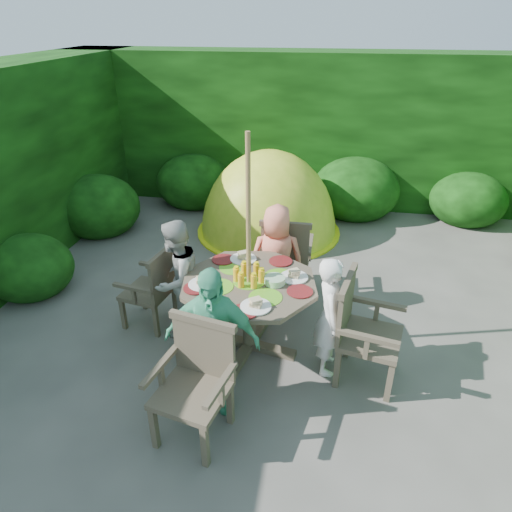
% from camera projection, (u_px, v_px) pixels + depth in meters
% --- Properties ---
extents(ground, '(60.00, 60.00, 0.00)m').
position_uv_depth(ground, '(303.00, 327.00, 4.99)').
color(ground, '#4D4A45').
rests_on(ground, ground).
extents(hedge_enclosure, '(9.00, 9.00, 2.50)m').
position_uv_depth(hedge_enclosure, '(316.00, 179.00, 5.56)').
color(hedge_enclosure, black).
rests_on(hedge_enclosure, ground).
extents(patio_table, '(1.60, 1.60, 0.94)m').
position_uv_depth(patio_table, '(250.00, 293.00, 4.38)').
color(patio_table, '#3F3629').
rests_on(patio_table, ground).
extents(parasol_pole, '(0.05, 0.05, 2.20)m').
position_uv_depth(parasol_pole, '(249.00, 252.00, 4.18)').
color(parasol_pole, olive).
rests_on(parasol_pole, ground).
extents(garden_chair_right, '(0.64, 0.69, 0.99)m').
position_uv_depth(garden_chair_right, '(361.00, 329.00, 4.09)').
color(garden_chair_right, '#3F3629').
rests_on(garden_chair_right, ground).
extents(garden_chair_left, '(0.55, 0.60, 0.87)m').
position_uv_depth(garden_chair_left, '(153.00, 287.00, 4.84)').
color(garden_chair_left, '#3F3629').
rests_on(garden_chair_left, ground).
extents(garden_chair_back, '(0.59, 0.53, 0.98)m').
position_uv_depth(garden_chair_back, '(286.00, 256.00, 5.34)').
color(garden_chair_back, '#3F3629').
rests_on(garden_chair_back, ground).
extents(garden_chair_front, '(0.67, 0.62, 0.96)m').
position_uv_depth(garden_chair_front, '(196.00, 380.00, 3.56)').
color(garden_chair_front, '#3F3629').
rests_on(garden_chair_front, ground).
extents(child_right, '(0.31, 0.45, 1.19)m').
position_uv_depth(child_right, '(330.00, 316.00, 4.16)').
color(child_right, white).
rests_on(child_right, ground).
extents(child_left, '(0.63, 0.72, 1.27)m').
position_uv_depth(child_left, '(177.00, 279.00, 4.66)').
color(child_left, '#9E9F9A').
rests_on(child_left, ground).
extents(child_back, '(0.66, 0.47, 1.25)m').
position_uv_depth(child_back, '(276.00, 259.00, 5.06)').
color(child_back, '#FF8469').
rests_on(child_back, ground).
extents(child_front, '(0.81, 0.36, 1.35)m').
position_uv_depth(child_front, '(212.00, 341.00, 3.72)').
color(child_front, '#50BC8F').
rests_on(child_front, ground).
extents(dome_tent, '(2.60, 2.60, 2.54)m').
position_uv_depth(dome_tent, '(268.00, 231.00, 7.17)').
color(dome_tent, '#B3CA27').
rests_on(dome_tent, ground).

